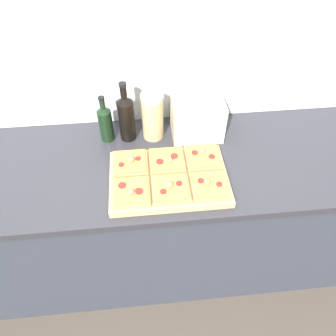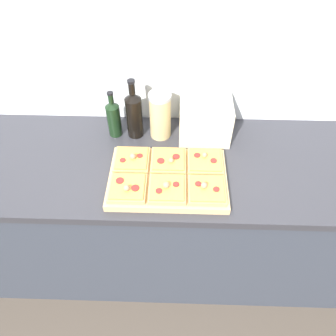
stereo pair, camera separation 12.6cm
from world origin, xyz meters
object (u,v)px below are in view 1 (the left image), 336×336
at_px(cutting_board, 169,179).
at_px(grain_jar_tall, 153,116).
at_px(wine_bottle, 126,117).
at_px(olive_oil_bottle, 106,123).
at_px(toaster_oven, 197,117).

bearing_deg(cutting_board, grain_jar_tall, 98.54).
bearing_deg(wine_bottle, cutting_board, -60.94).
bearing_deg(wine_bottle, olive_oil_bottle, 180.00).
height_order(wine_bottle, grain_jar_tall, wine_bottle).
height_order(olive_oil_bottle, grain_jar_tall, olive_oil_bottle).
height_order(cutting_board, toaster_oven, toaster_oven).
xyz_separation_m(olive_oil_bottle, wine_bottle, (0.10, -0.00, 0.03)).
distance_m(cutting_board, olive_oil_bottle, 0.42).
bearing_deg(toaster_oven, olive_oil_bottle, 179.89).
xyz_separation_m(cutting_board, wine_bottle, (-0.17, 0.31, 0.11)).
bearing_deg(olive_oil_bottle, wine_bottle, -0.00).
relative_size(cutting_board, wine_bottle, 1.64).
xyz_separation_m(wine_bottle, toaster_oven, (0.34, -0.00, -0.03)).
bearing_deg(wine_bottle, toaster_oven, -0.14).
bearing_deg(toaster_oven, wine_bottle, 179.86).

